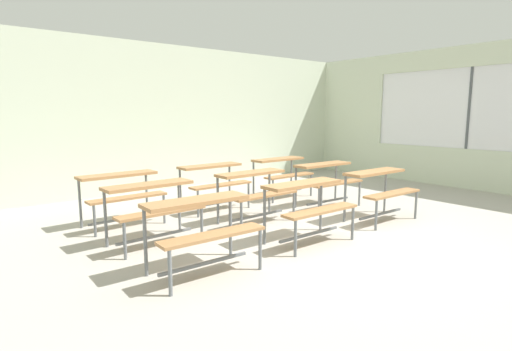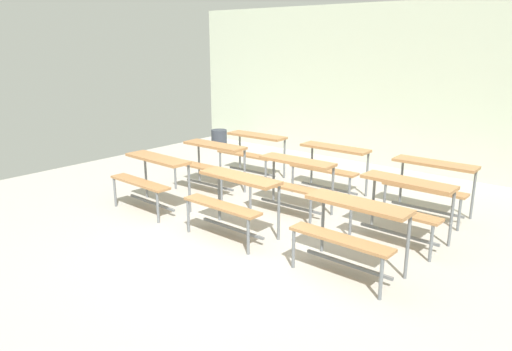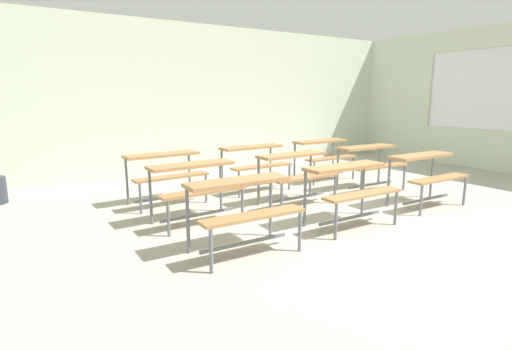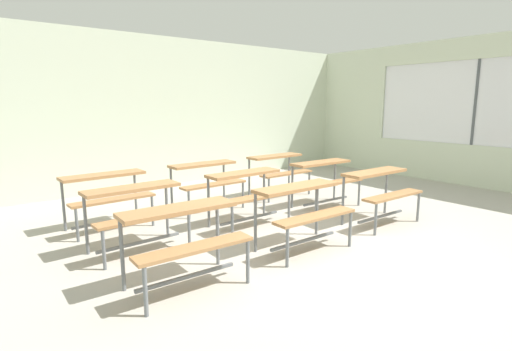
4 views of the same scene
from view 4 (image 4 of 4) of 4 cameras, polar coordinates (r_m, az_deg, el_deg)
The scene contains 12 objects.
ground at distance 4.88m, azimuth 9.43°, elevation -10.23°, with size 10.00×9.00×0.05m, color #ADA89E.
wall_back at distance 8.29m, azimuth -14.04°, elevation 8.89°, with size 10.00×0.12×3.00m, color beige.
wall_right at distance 8.89m, azimuth 33.01°, elevation 7.26°, with size 0.12×9.00×3.00m.
desk_bench_r0c0 at distance 3.67m, azimuth -10.43°, elevation -7.58°, with size 1.12×0.62×0.74m.
desk_bench_r0c1 at distance 4.57m, azimuth 6.83°, elevation -3.86°, with size 1.11×0.61×0.74m.
desk_bench_r0c2 at distance 5.79m, azimuth 17.73°, elevation -1.23°, with size 1.11×0.61×0.74m.
desk_bench_r1c0 at distance 4.69m, azimuth -17.01°, elevation -3.89°, with size 1.12×0.63×0.74m.
desk_bench_r1c1 at distance 5.44m, azimuth -1.12°, elevation -1.46°, with size 1.11×0.61×0.74m.
desk_bench_r1c2 at distance 6.51m, azimuth 10.09°, elevation 0.36°, with size 1.12×0.63×0.74m.
desk_bench_r2c0 at distance 5.66m, azimuth -20.90°, elevation -1.69°, with size 1.12×0.63×0.74m.
desk_bench_r2c1 at distance 6.30m, azimuth -7.21°, elevation 0.11°, with size 1.11×0.61×0.74m.
desk_bench_r2c2 at distance 7.21m, azimuth 3.36°, elevation 1.50°, with size 1.11×0.60×0.74m.
Camera 4 is at (-3.40, -3.06, 1.69)m, focal length 27.45 mm.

